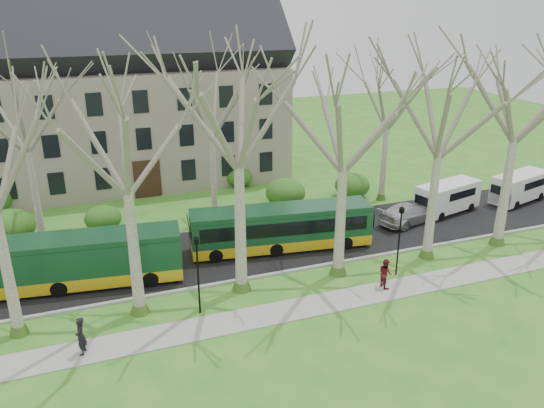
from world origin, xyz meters
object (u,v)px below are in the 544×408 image
Objects in this scene: van_b at (520,188)px; pedestrian_a at (81,336)px; sedan at (409,213)px; bus_lead at (71,261)px; van_a at (448,198)px; pedestrian_b at (385,273)px; bus_follow at (281,227)px.

van_b is 35.26m from pedestrian_a.
pedestrian_a is at bearing 93.45° from sedan.
bus_lead is 6.94m from pedestrian_a.
pedestrian_a is (-34.13, -8.87, -0.23)m from van_b.
pedestrian_a is (-27.08, -8.89, -0.24)m from van_a.
van_a is 13.55m from pedestrian_b.
pedestrian_a is at bearing -80.57° from bus_lead.
bus_lead is 2.28× the size of van_a.
van_a is 7.05m from van_b.
bus_lead is 2.30× the size of van_b.
bus_follow is at bearing 9.14° from bus_lead.
van_b is (10.98, 0.73, 0.43)m from sedan.
bus_follow reaches higher than pedestrian_b.
sedan is 0.95× the size of van_a.
bus_follow reaches higher than van_b.
van_a reaches higher than pedestrian_a.
sedan is at bearing 10.16° from bus_lead.
pedestrian_a is at bearing 91.17° from pedestrian_b.
bus_lead is at bearing 170.83° from van_a.
bus_follow reaches higher than sedan.
bus_follow is 14.43m from van_a.
bus_lead is 7.14× the size of pedestrian_b.
van_b is 2.86× the size of pedestrian_a.
pedestrian_b is at bearing 122.67° from sedan.
pedestrian_a is (0.28, -6.91, -0.60)m from bus_lead.
sedan is at bearing -42.07° from pedestrian_b.
van_b is at bearing 119.91° from pedestrian_a.
van_b is at bearing -102.12° from sedan.
bus_follow reaches higher than van_a.
van_b reaches higher than sedan.
pedestrian_a is 16.44m from pedestrian_b.
pedestrian_b is (16.71, -6.38, -0.68)m from bus_lead.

